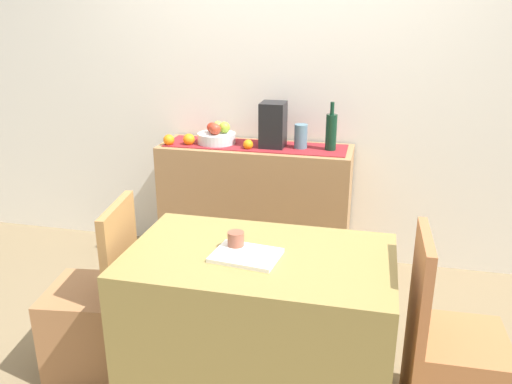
% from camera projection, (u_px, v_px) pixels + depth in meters
% --- Properties ---
extents(ground_plane, '(6.40, 6.40, 0.02)m').
position_uv_depth(ground_plane, '(246.00, 340.00, 2.94)').
color(ground_plane, '#7A684B').
rests_on(ground_plane, ground).
extents(room_wall_rear, '(6.40, 0.06, 2.70)m').
position_uv_depth(room_wall_rear, '(287.00, 70.00, 3.57)').
color(room_wall_rear, silver).
rests_on(room_wall_rear, ground).
extents(sideboard_console, '(1.30, 0.42, 0.87)m').
position_uv_depth(sideboard_console, '(255.00, 206.00, 3.67)').
color(sideboard_console, '#976F47').
rests_on(sideboard_console, ground).
extents(table_runner, '(1.22, 0.32, 0.01)m').
position_uv_depth(table_runner, '(255.00, 146.00, 3.52)').
color(table_runner, maroon).
rests_on(table_runner, sideboard_console).
extents(fruit_bowl, '(0.26, 0.26, 0.07)m').
position_uv_depth(fruit_bowl, '(217.00, 138.00, 3.57)').
color(fruit_bowl, silver).
rests_on(fruit_bowl, table_runner).
extents(apple_upper, '(0.07, 0.07, 0.07)m').
position_uv_depth(apple_upper, '(212.00, 128.00, 3.56)').
color(apple_upper, red).
rests_on(apple_upper, fruit_bowl).
extents(apple_front, '(0.08, 0.08, 0.08)m').
position_uv_depth(apple_front, '(215.00, 129.00, 3.50)').
color(apple_front, '#B03925').
rests_on(apple_front, fruit_bowl).
extents(apple_center, '(0.08, 0.08, 0.08)m').
position_uv_depth(apple_center, '(224.00, 127.00, 3.55)').
color(apple_center, '#8FB330').
rests_on(apple_center, fruit_bowl).
extents(apple_right, '(0.07, 0.07, 0.07)m').
position_uv_depth(apple_right, '(218.00, 126.00, 3.62)').
color(apple_right, '#90B543').
rests_on(apple_right, fruit_bowl).
extents(wine_bottle, '(0.07, 0.07, 0.32)m').
position_uv_depth(wine_bottle, '(331.00, 132.00, 3.37)').
color(wine_bottle, '#10311F').
rests_on(wine_bottle, sideboard_console).
extents(coffee_maker, '(0.16, 0.18, 0.30)m').
position_uv_depth(coffee_maker, '(273.00, 125.00, 3.45)').
color(coffee_maker, black).
rests_on(coffee_maker, sideboard_console).
extents(ceramic_vase, '(0.08, 0.08, 0.16)m').
position_uv_depth(ceramic_vase, '(301.00, 137.00, 3.43)').
color(ceramic_vase, slate).
rests_on(ceramic_vase, sideboard_console).
extents(orange_loose_end, '(0.08, 0.08, 0.08)m').
position_uv_depth(orange_loose_end, '(189.00, 139.00, 3.54)').
color(orange_loose_end, orange).
rests_on(orange_loose_end, sideboard_console).
extents(orange_loose_mid, '(0.07, 0.07, 0.07)m').
position_uv_depth(orange_loose_mid, '(248.00, 145.00, 3.43)').
color(orange_loose_mid, orange).
rests_on(orange_loose_mid, sideboard_console).
extents(orange_loose_near_bowl, '(0.08, 0.08, 0.08)m').
position_uv_depth(orange_loose_near_bowl, '(169.00, 140.00, 3.53)').
color(orange_loose_near_bowl, orange).
rests_on(orange_loose_near_bowl, sideboard_console).
extents(dining_table, '(1.17, 0.71, 0.74)m').
position_uv_depth(dining_table, '(259.00, 326.00, 2.41)').
color(dining_table, olive).
rests_on(dining_table, ground).
extents(open_book, '(0.30, 0.24, 0.02)m').
position_uv_depth(open_book, '(246.00, 255.00, 2.25)').
color(open_book, white).
rests_on(open_book, dining_table).
extents(coffee_cup, '(0.07, 0.07, 0.08)m').
position_uv_depth(coffee_cup, '(236.00, 241.00, 2.32)').
color(coffee_cup, brown).
rests_on(coffee_cup, dining_table).
extents(chair_near_window, '(0.45, 0.45, 0.90)m').
position_uv_depth(chair_near_window, '(95.00, 321.00, 2.63)').
color(chair_near_window, '#996741').
rests_on(chair_near_window, ground).
extents(chair_by_corner, '(0.41, 0.41, 0.90)m').
position_uv_depth(chair_by_corner, '(450.00, 373.00, 2.26)').
color(chair_by_corner, '#A6673C').
rests_on(chair_by_corner, ground).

